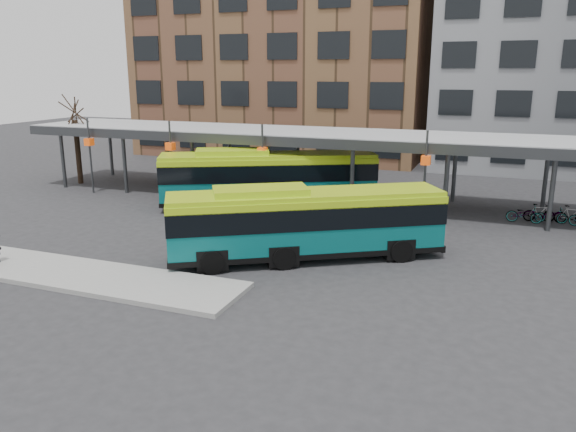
% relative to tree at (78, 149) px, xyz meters
% --- Properties ---
extents(ground, '(120.00, 120.00, 0.00)m').
position_rel_tree_xyz_m(ground, '(18.00, -12.00, -2.43)').
color(ground, '#28282B').
rests_on(ground, ground).
extents(boarding_island, '(14.00, 3.00, 0.18)m').
position_rel_tree_xyz_m(boarding_island, '(12.50, -15.00, -2.34)').
color(boarding_island, gray).
rests_on(boarding_island, ground).
extents(canopy, '(40.00, 6.53, 4.80)m').
position_rel_tree_xyz_m(canopy, '(17.94, 0.87, 1.47)').
color(canopy, '#999B9E').
rests_on(canopy, ground).
extents(tree, '(1.64, 1.64, 5.60)m').
position_rel_tree_xyz_m(tree, '(0.00, 0.00, 0.00)').
color(tree, black).
rests_on(tree, ground).
extents(building_brick, '(26.00, 14.00, 22.00)m').
position_rel_tree_xyz_m(building_brick, '(8.00, 20.00, 8.57)').
color(building_brick, brown).
rests_on(building_brick, ground).
extents(bus_front, '(10.95, 8.01, 3.14)m').
position_rel_tree_xyz_m(bus_front, '(20.17, -9.82, -0.80)').
color(bus_front, '#085A5B').
rests_on(bus_front, ground).
extents(bus_rear, '(12.12, 7.87, 3.38)m').
position_rel_tree_xyz_m(bus_rear, '(15.05, -1.72, -0.67)').
color(bus_rear, '#085A5B').
rests_on(bus_rear, ground).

